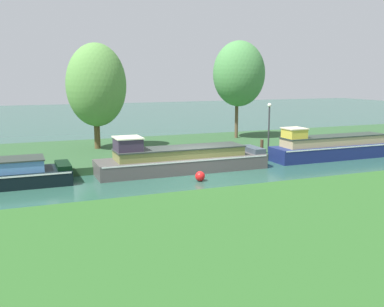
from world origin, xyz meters
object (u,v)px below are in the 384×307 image
at_px(mooring_post_far, 117,159).
at_px(lamp_post, 269,121).
at_px(willow_tree_left, 96,85).
at_px(channel_buoy, 200,176).
at_px(navy_cruiser, 336,147).
at_px(black_narrowboat, 4,174).
at_px(mooring_post_near, 262,147).
at_px(slate_barge, 180,159).
at_px(willow_tree_centre, 239,74).

bearing_deg(mooring_post_far, lamp_post, 5.38).
relative_size(willow_tree_left, lamp_post, 2.25).
distance_m(willow_tree_left, channel_buoy, 10.06).
bearing_deg(mooring_post_far, navy_cruiser, -4.94).
xyz_separation_m(black_narrowboat, channel_buoy, (8.57, -2.38, -0.31)).
bearing_deg(mooring_post_near, slate_barge, -168.45).
relative_size(willow_tree_left, willow_tree_centre, 0.93).
height_order(willow_tree_left, willow_tree_centre, willow_tree_centre).
relative_size(black_narrowboat, lamp_post, 1.95).
bearing_deg(black_narrowboat, mooring_post_near, 4.63).
distance_m(lamp_post, mooring_post_far, 9.79).
distance_m(navy_cruiser, willow_tree_left, 15.03).
relative_size(slate_barge, channel_buoy, 19.17).
relative_size(lamp_post, mooring_post_near, 3.52).
distance_m(black_narrowboat, lamp_post, 15.24).
height_order(willow_tree_left, mooring_post_near, willow_tree_left).
distance_m(navy_cruiser, willow_tree_centre, 9.05).
relative_size(willow_tree_left, mooring_post_far, 12.75).
bearing_deg(navy_cruiser, willow_tree_left, 154.79).
xyz_separation_m(black_narrowboat, mooring_post_near, (14.01, 1.13, 0.26)).
distance_m(slate_barge, navy_cruiser, 10.06).
bearing_deg(channel_buoy, black_narrowboat, 164.48).
bearing_deg(willow_tree_centre, slate_barge, -134.45).
xyz_separation_m(black_narrowboat, willow_tree_left, (5.33, 6.21, 3.80)).
bearing_deg(channel_buoy, mooring_post_near, 32.89).
height_order(black_narrowboat, willow_tree_left, willow_tree_left).
bearing_deg(willow_tree_left, navy_cruiser, -25.21).
relative_size(black_narrowboat, navy_cruiser, 0.64).
bearing_deg(willow_tree_left, slate_barge, -63.28).
height_order(slate_barge, navy_cruiser, navy_cruiser).
xyz_separation_m(willow_tree_centre, channel_buoy, (-7.15, -9.79, -4.82)).
bearing_deg(slate_barge, lamp_post, 17.30).
height_order(slate_barge, lamp_post, lamp_post).
bearing_deg(channel_buoy, slate_barge, 92.83).
bearing_deg(mooring_post_near, willow_tree_centre, 74.71).
bearing_deg(navy_cruiser, mooring_post_far, 175.06).
xyz_separation_m(lamp_post, mooring_post_far, (-9.62, -0.91, -1.56)).
bearing_deg(channel_buoy, willow_tree_centre, 53.85).
distance_m(black_narrowboat, willow_tree_centre, 17.95).
xyz_separation_m(willow_tree_centre, lamp_post, (-0.71, -5.37, -2.83)).
height_order(mooring_post_far, channel_buoy, mooring_post_far).
xyz_separation_m(slate_barge, willow_tree_left, (-3.12, 6.21, 3.72)).
relative_size(slate_barge, lamp_post, 3.11).
relative_size(navy_cruiser, channel_buoy, 18.91).
bearing_deg(lamp_post, channel_buoy, -145.52).
height_order(willow_tree_left, mooring_post_far, willow_tree_left).
bearing_deg(mooring_post_near, lamp_post, 42.12).
relative_size(slate_barge, mooring_post_near, 10.96).
xyz_separation_m(slate_barge, lamp_post, (6.56, 2.04, 1.59)).
xyz_separation_m(navy_cruiser, channel_buoy, (-9.94, -2.38, -0.43)).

